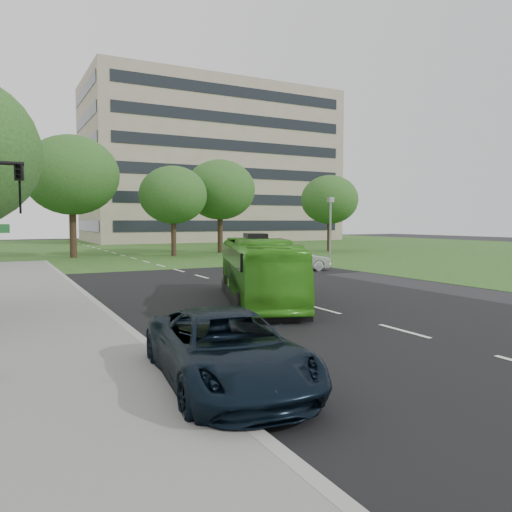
% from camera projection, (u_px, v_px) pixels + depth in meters
% --- Properties ---
extents(ground, '(160.00, 160.00, 0.00)m').
position_uv_depth(ground, '(294.00, 302.00, 19.70)').
color(ground, black).
rests_on(ground, ground).
extents(street_surfaces, '(120.00, 120.00, 0.15)m').
position_uv_depth(street_surfaces, '(139.00, 261.00, 39.66)').
color(street_surfaces, black).
rests_on(street_surfaces, ground).
extents(office_building, '(40.10, 20.10, 25.00)m').
position_uv_depth(office_building, '(211.00, 166.00, 83.77)').
color(office_building, gray).
rests_on(office_building, ground).
extents(tree_park_b, '(8.07, 8.07, 10.58)m').
position_uv_depth(tree_park_b, '(72.00, 175.00, 42.95)').
color(tree_park_b, black).
rests_on(tree_park_b, ground).
extents(tree_park_c, '(6.16, 6.16, 8.19)m').
position_uv_depth(tree_park_c, '(173.00, 195.00, 45.20)').
color(tree_park_c, black).
rests_on(tree_park_c, ground).
extents(tree_park_d, '(7.04, 7.04, 9.31)m').
position_uv_depth(tree_park_d, '(220.00, 190.00, 49.79)').
color(tree_park_d, black).
rests_on(tree_park_d, ground).
extents(tree_park_e, '(5.99, 5.99, 7.99)m').
position_uv_depth(tree_park_e, '(330.00, 200.00, 52.17)').
color(tree_park_e, black).
rests_on(tree_park_e, ground).
extents(bus, '(4.98, 9.22, 2.51)m').
position_uv_depth(bus, '(259.00, 271.00, 19.46)').
color(bus, '#3B991C').
rests_on(bus, ground).
extents(sedan, '(4.41, 1.81, 1.42)m').
position_uv_depth(sedan, '(296.00, 260.00, 31.73)').
color(sedan, silver).
rests_on(sedan, ground).
extents(suv, '(2.99, 5.45, 1.45)m').
position_uv_depth(suv, '(226.00, 349.00, 9.58)').
color(suv, black).
rests_on(suv, ground).
extents(camera_pole, '(0.48, 0.44, 4.85)m').
position_uv_depth(camera_pole, '(330.00, 222.00, 34.91)').
color(camera_pole, gray).
rests_on(camera_pole, ground).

